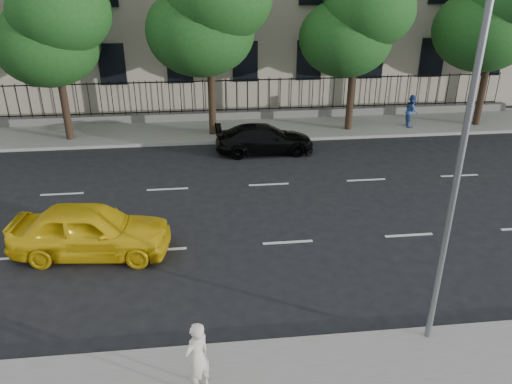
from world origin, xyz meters
TOP-DOWN VIEW (x-y plane):
  - ground at (0.00, 0.00)m, footprint 120.00×120.00m
  - far_sidewalk at (0.00, 14.00)m, footprint 60.00×4.00m
  - lane_markings at (0.00, 4.75)m, footprint 49.60×4.62m
  - iron_fence at (0.00, 15.70)m, footprint 30.00×0.50m
  - street_light at (2.50, -1.77)m, footprint 0.25×3.32m
  - tree_b at (-8.96, 13.36)m, footprint 5.53×5.12m
  - tree_c at (-1.96, 13.36)m, footprint 5.89×5.50m
  - tree_d at (5.04, 13.36)m, footprint 5.34×4.94m
  - tree_e at (12.04, 13.36)m, footprint 5.71×5.31m
  - yellow_taxi at (-6.00, 2.54)m, footprint 4.89×2.39m
  - black_sedan at (0.29, 10.64)m, footprint 4.52×1.86m
  - woman_near at (-2.86, -3.30)m, footprint 0.72×0.70m
  - pedestrian_far at (8.34, 13.25)m, footprint 0.78×0.92m

SIDE VIEW (x-z plane):
  - ground at x=0.00m, z-range 0.00..0.00m
  - lane_markings at x=0.00m, z-range 0.00..0.01m
  - far_sidewalk at x=0.00m, z-range 0.00..0.15m
  - iron_fence at x=0.00m, z-range -0.45..1.75m
  - black_sedan at x=0.29m, z-range 0.00..1.31m
  - yellow_taxi at x=-6.00m, z-range 0.00..1.61m
  - pedestrian_far at x=8.34m, z-range 0.15..1.82m
  - woman_near at x=-2.86m, z-range 0.15..1.82m
  - street_light at x=2.50m, z-range 1.12..9.17m
  - tree_d at x=5.04m, z-range 1.42..10.26m
  - tree_b at x=-8.96m, z-range 1.35..10.33m
  - tree_e at x=12.04m, z-range 1.47..10.93m
  - tree_c at x=-1.96m, z-range 1.51..11.31m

